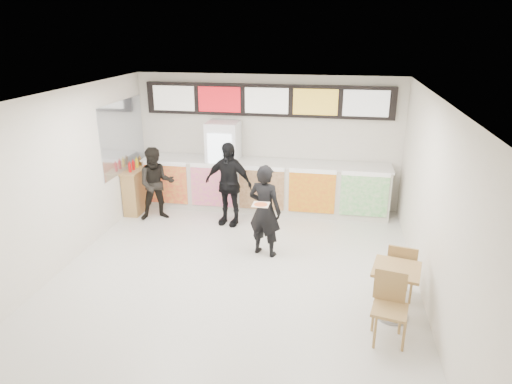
% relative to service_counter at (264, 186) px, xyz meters
% --- Properties ---
extents(floor, '(7.00, 7.00, 0.00)m').
position_rel_service_counter_xyz_m(floor, '(-0.00, -3.09, -0.57)').
color(floor, beige).
rests_on(floor, ground).
extents(ceiling, '(7.00, 7.00, 0.00)m').
position_rel_service_counter_xyz_m(ceiling, '(-0.00, -3.09, 2.43)').
color(ceiling, white).
rests_on(ceiling, wall_back).
extents(wall_back, '(6.00, 0.00, 6.00)m').
position_rel_service_counter_xyz_m(wall_back, '(-0.00, 0.41, 0.93)').
color(wall_back, silver).
rests_on(wall_back, floor).
extents(wall_left, '(0.00, 7.00, 7.00)m').
position_rel_service_counter_xyz_m(wall_left, '(-3.00, -3.09, 0.93)').
color(wall_left, silver).
rests_on(wall_left, floor).
extents(wall_right, '(0.00, 7.00, 7.00)m').
position_rel_service_counter_xyz_m(wall_right, '(3.00, -3.09, 0.93)').
color(wall_right, silver).
rests_on(wall_right, floor).
extents(service_counter, '(5.56, 0.77, 1.14)m').
position_rel_service_counter_xyz_m(service_counter, '(0.00, 0.00, 0.00)').
color(service_counter, silver).
rests_on(service_counter, floor).
extents(menu_board, '(5.50, 0.14, 0.70)m').
position_rel_service_counter_xyz_m(menu_board, '(0.00, 0.32, 1.88)').
color(menu_board, black).
rests_on(menu_board, wall_back).
extents(drinks_fridge, '(0.70, 0.67, 2.00)m').
position_rel_service_counter_xyz_m(drinks_fridge, '(-0.93, 0.02, 0.43)').
color(drinks_fridge, white).
rests_on(drinks_fridge, floor).
extents(mirror_panel, '(0.01, 2.00, 1.50)m').
position_rel_service_counter_xyz_m(mirror_panel, '(-2.99, -0.64, 1.18)').
color(mirror_panel, '#B2B7BF').
rests_on(mirror_panel, wall_left).
extents(customer_main, '(0.72, 0.58, 1.72)m').
position_rel_service_counter_xyz_m(customer_main, '(0.36, -2.16, 0.29)').
color(customer_main, black).
rests_on(customer_main, floor).
extents(customer_left, '(0.95, 0.87, 1.60)m').
position_rel_service_counter_xyz_m(customer_left, '(-2.19, -0.93, 0.23)').
color(customer_left, black).
rests_on(customer_left, floor).
extents(customer_mid, '(1.11, 0.64, 1.78)m').
position_rel_service_counter_xyz_m(customer_mid, '(-0.61, -0.91, 0.32)').
color(customer_mid, black).
rests_on(customer_mid, floor).
extents(pizza_slice, '(0.36, 0.36, 0.02)m').
position_rel_service_counter_xyz_m(pizza_slice, '(0.36, -2.61, 0.58)').
color(pizza_slice, beige).
rests_on(pizza_slice, customer_main).
extents(cafe_table, '(0.77, 1.67, 0.95)m').
position_rel_service_counter_xyz_m(cafe_table, '(2.48, -3.77, -0.02)').
color(cafe_table, '#A3794A').
rests_on(cafe_table, floor).
extents(condiment_ledge, '(0.36, 0.89, 1.19)m').
position_rel_service_counter_xyz_m(condiment_ledge, '(-2.82, -0.58, -0.06)').
color(condiment_ledge, '#A3794A').
rests_on(condiment_ledge, floor).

